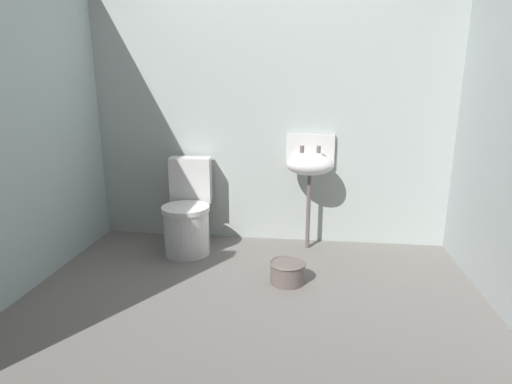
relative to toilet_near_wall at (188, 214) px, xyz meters
The scene contains 6 objects.
ground_plane 1.19m from the toilet_near_wall, 54.28° to the right, with size 3.55×2.95×0.08m, color slate.
wall_back 1.15m from the toilet_near_wall, 31.08° to the left, with size 3.55×0.10×2.34m, color #AFB8B2.
wall_left 1.52m from the toilet_near_wall, 139.29° to the right, with size 0.10×2.75×2.34m, color #A7B9BA.
toilet_near_wall is the anchor object (origin of this frame).
sink 1.13m from the toilet_near_wall, 10.35° to the left, with size 0.42×0.35×0.99m.
bucket 1.06m from the toilet_near_wall, 30.54° to the right, with size 0.27×0.27×0.16m.
Camera 1 is at (0.33, -2.40, 1.42)m, focal length 29.27 mm.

